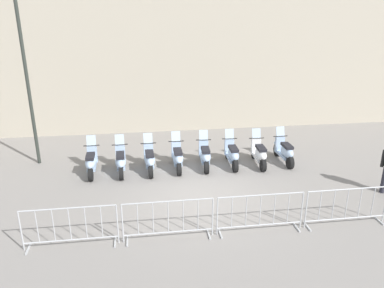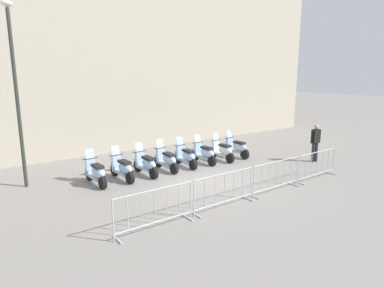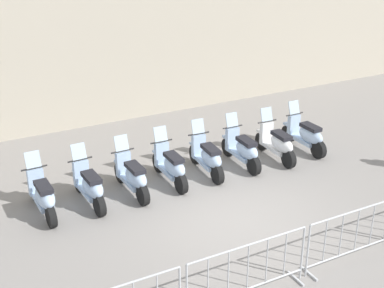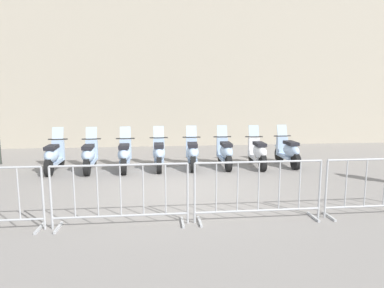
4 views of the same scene
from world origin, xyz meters
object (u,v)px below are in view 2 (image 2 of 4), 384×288
motorcycle_1 (123,169)px  barrier_segment_0 (155,210)px  barrier_segment_2 (277,176)px  street_lamp (15,80)px  barrier_segment_1 (224,191)px  motorcycle_0 (96,173)px  officer_near_row_end (315,141)px  motorcycle_5 (205,154)px  motorcycle_2 (146,164)px  barrier_segment_3 (317,165)px  motorcycle_6 (223,151)px  motorcycle_4 (186,157)px  motorcycle_7 (237,148)px  motorcycle_3 (167,160)px

motorcycle_1 → barrier_segment_0: (-0.40, -4.32, 0.07)m
barrier_segment_2 → street_lamp: street_lamp is taller
motorcycle_1 → barrier_segment_1: (1.93, -3.97, 0.07)m
motorcycle_0 → motorcycle_1: bearing=5.9°
barrier_segment_2 → officer_near_row_end: bearing=27.2°
motorcycle_5 → motorcycle_0: bearing=-171.0°
motorcycle_2 → barrier_segment_3: (5.60, -3.42, 0.07)m
barrier_segment_1 → barrier_segment_3: 4.71m
motorcycle_6 → motorcycle_4: bearing=-174.2°
motorcycle_6 → barrier_segment_2: bearing=-98.9°
motorcycle_1 → barrier_segment_3: 7.35m
motorcycle_6 → barrier_segment_0: 7.36m
motorcycle_1 → motorcycle_7: same height
barrier_segment_0 → officer_near_row_end: bearing=18.0°
barrier_segment_3 → motorcycle_6: bearing=112.4°
motorcycle_5 → motorcycle_3: bearing=-171.2°
barrier_segment_0 → motorcycle_0: bearing=98.0°
motorcycle_1 → barrier_segment_0: 4.34m
motorcycle_0 → street_lamp: size_ratio=0.28×
motorcycle_0 → motorcycle_3: 3.00m
motorcycle_7 → barrier_segment_3: 4.31m
motorcycle_1 → barrier_segment_3: (6.59, -3.27, 0.07)m
motorcycle_2 → motorcycle_6: (3.95, 0.59, 0.00)m
street_lamp → barrier_segment_0: bearing=-61.4°
motorcycle_4 → barrier_segment_0: (-3.35, -4.85, 0.07)m
motorcycle_3 → street_lamp: street_lamp is taller
motorcycle_5 → motorcycle_7: 2.00m
motorcycle_1 → motorcycle_2: 1.00m
motorcycle_6 → street_lamp: 8.80m
motorcycle_1 → motorcycle_7: bearing=9.5°
motorcycle_5 → barrier_segment_2: bearing=-85.8°
motorcycle_6 → motorcycle_2: bearing=-171.5°
motorcycle_2 → barrier_segment_0: (-1.39, -4.47, 0.07)m
barrier_segment_2 → motorcycle_6: bearing=81.1°
motorcycle_6 → barrier_segment_0: motorcycle_6 is taller
motorcycle_0 → barrier_segment_3: (7.58, -3.17, 0.07)m
motorcycle_5 → motorcycle_4: bearing=-171.9°
motorcycle_1 → motorcycle_5: 3.99m
motorcycle_2 → barrier_segment_3: bearing=-31.4°
barrier_segment_0 → officer_near_row_end: 9.43m
barrier_segment_3 → officer_near_row_end: 2.75m
barrier_segment_1 → street_lamp: street_lamp is taller
motorcycle_4 → barrier_segment_0: bearing=-124.6°
motorcycle_7 → barrier_segment_3: size_ratio=0.76×
motorcycle_0 → motorcycle_6: size_ratio=1.00×
barrier_segment_0 → barrier_segment_1: (2.33, 0.35, 0.00)m
barrier_segment_3 → street_lamp: street_lamp is taller
motorcycle_6 → barrier_segment_2: 4.41m
motorcycle_1 → motorcycle_4: 2.99m
motorcycle_2 → motorcycle_4: (1.96, 0.39, 0.00)m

